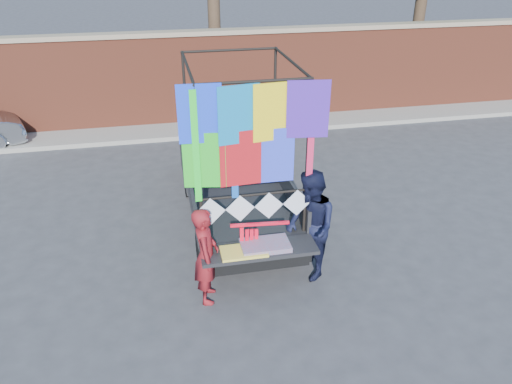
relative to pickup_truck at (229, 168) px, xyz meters
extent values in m
plane|color=#38383A|center=(-0.39, -1.94, -0.81)|extent=(90.00, 90.00, 0.00)
cube|color=brown|center=(-0.39, 5.06, 0.44)|extent=(30.00, 0.35, 2.50)
cube|color=gray|center=(-0.39, 5.06, 1.74)|extent=(30.00, 0.45, 0.12)
cube|color=gray|center=(-0.39, 4.36, -0.75)|extent=(30.00, 1.20, 0.12)
cylinder|color=#38281C|center=(0.61, 6.26, 1.92)|extent=(0.36, 0.36, 5.46)
cylinder|color=#38281C|center=(7.11, 6.26, 1.46)|extent=(0.36, 0.36, 4.55)
cylinder|color=black|center=(-0.75, 0.57, -0.49)|extent=(0.21, 0.63, 0.63)
cylinder|color=black|center=(-0.75, -2.02, -0.49)|extent=(0.21, 0.63, 0.63)
cylinder|color=black|center=(0.75, 0.57, -0.49)|extent=(0.21, 0.63, 0.63)
cylinder|color=black|center=(0.75, -2.02, -0.49)|extent=(0.21, 0.63, 0.63)
cube|color=black|center=(0.00, -0.77, -0.33)|extent=(1.63, 4.03, 0.29)
cube|color=black|center=(0.00, -1.49, -0.06)|extent=(1.73, 2.21, 0.10)
cube|color=black|center=(-0.84, -1.49, 0.15)|extent=(0.06, 2.21, 0.43)
cube|color=black|center=(0.85, -1.49, 0.15)|extent=(0.06, 2.21, 0.43)
cube|color=black|center=(0.00, -0.41, 0.15)|extent=(1.73, 0.06, 0.43)
cube|color=black|center=(0.00, 0.52, 0.20)|extent=(1.73, 1.54, 1.20)
cube|color=#8C9EAD|center=(0.00, 0.09, 0.58)|extent=(1.54, 0.06, 0.53)
cube|color=#8C9EAD|center=(0.00, 1.24, 0.39)|extent=(1.54, 0.10, 0.67)
cube|color=black|center=(0.00, 1.58, -0.04)|extent=(1.68, 0.86, 0.53)
cube|color=black|center=(0.00, -2.84, -0.04)|extent=(1.73, 0.53, 0.06)
cube|color=black|center=(0.00, -2.62, -0.41)|extent=(1.78, 0.14, 0.17)
cylinder|color=black|center=(-0.79, -2.50, 1.19)|extent=(0.05, 0.05, 2.40)
cylinder|color=black|center=(-0.79, -0.48, 1.19)|extent=(0.05, 0.05, 2.40)
cylinder|color=black|center=(0.79, -2.50, 1.19)|extent=(0.05, 0.05, 2.40)
cylinder|color=black|center=(0.79, -0.48, 1.19)|extent=(0.05, 0.05, 2.40)
cylinder|color=black|center=(0.00, -2.50, 2.39)|extent=(1.63, 0.04, 0.04)
cylinder|color=black|center=(0.00, -0.48, 2.39)|extent=(1.63, 0.04, 0.04)
cylinder|color=black|center=(-0.79, -1.49, 2.39)|extent=(0.04, 2.07, 0.04)
cylinder|color=black|center=(0.79, -1.49, 2.39)|extent=(0.04, 2.07, 0.04)
cylinder|color=black|center=(0.00, -2.50, 0.71)|extent=(1.63, 0.04, 0.04)
cube|color=#1B42F7|center=(-0.72, -2.52, 1.96)|extent=(0.60, 0.01, 0.82)
cube|color=#0D7BC0|center=(-0.24, -2.56, 1.96)|extent=(0.60, 0.01, 0.82)
cube|color=yellow|center=(0.24, -2.52, 1.96)|extent=(0.60, 0.01, 0.82)
cube|color=#4A22AE|center=(0.72, -2.56, 1.96)|extent=(0.60, 0.01, 0.82)
cube|color=green|center=(-0.72, -2.52, 1.33)|extent=(0.60, 0.01, 0.82)
cube|color=red|center=(-0.24, -2.56, 1.33)|extent=(0.60, 0.01, 0.82)
cube|color=blue|center=(0.24, -2.52, 1.33)|extent=(0.60, 0.01, 0.82)
cube|color=#1DEA2E|center=(-0.82, -2.54, 1.52)|extent=(0.10, 0.01, 1.63)
cube|color=#DF2552|center=(0.82, -2.54, 1.52)|extent=(0.10, 0.01, 1.63)
cube|color=blue|center=(-0.29, -2.54, 1.52)|extent=(0.10, 0.01, 1.63)
cube|color=white|center=(-0.65, -2.53, 0.51)|extent=(0.43, 0.01, 0.43)
cube|color=white|center=(-0.22, -2.53, 0.51)|extent=(0.43, 0.01, 0.43)
cube|color=white|center=(0.22, -2.53, 0.51)|extent=(0.43, 0.01, 0.43)
cube|color=white|center=(0.65, -2.53, 0.51)|extent=(0.43, 0.01, 0.43)
cube|color=red|center=(0.10, -2.84, 0.02)|extent=(0.72, 0.43, 0.08)
cube|color=#F0D84B|center=(-0.24, -2.91, 0.01)|extent=(0.67, 0.38, 0.04)
imported|color=maroon|center=(-0.78, -2.83, -0.04)|extent=(0.44, 0.60, 1.54)
imported|color=black|center=(0.88, -2.55, 0.09)|extent=(0.77, 0.95, 1.81)
cube|color=#FD0D27|center=(0.05, -2.69, 0.31)|extent=(0.87, 0.13, 0.04)
cube|color=#FD0D27|center=(-0.23, -2.71, 0.03)|extent=(0.06, 0.02, 0.51)
cube|color=#FD0D27|center=(-0.16, -2.71, 0.01)|extent=(0.06, 0.02, 0.51)
cube|color=#FD0D27|center=(-0.08, -2.71, -0.01)|extent=(0.06, 0.02, 0.51)
cube|color=#FD0D27|center=(-0.01, -2.71, -0.03)|extent=(0.06, 0.02, 0.51)
camera|label=1|loc=(-1.29, -8.85, 4.12)|focal=35.00mm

